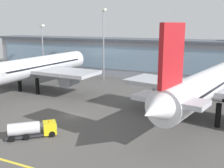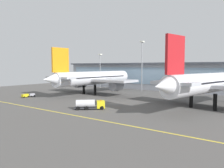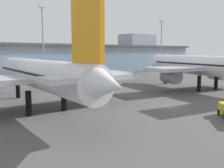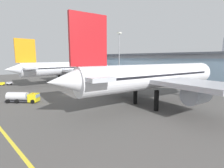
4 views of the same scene
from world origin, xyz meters
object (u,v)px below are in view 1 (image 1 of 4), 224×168
(fuel_tanker_truck, at_px, (33,129))
(apron_light_mast_centre, at_px, (42,41))
(apron_light_mast_west, at_px, (103,35))
(airliner_near_left, at_px, (35,67))
(airliner_near_right, at_px, (206,85))

(fuel_tanker_truck, bearing_deg, apron_light_mast_centre, 84.28)
(apron_light_mast_west, height_order, apron_light_mast_centre, apron_light_mast_west)
(airliner_near_left, relative_size, apron_light_mast_west, 2.09)
(airliner_near_left, height_order, fuel_tanker_truck, airliner_near_left)
(fuel_tanker_truck, relative_size, apron_light_mast_centre, 0.41)
(airliner_near_left, relative_size, fuel_tanker_truck, 6.52)
(airliner_near_right, relative_size, apron_light_mast_west, 2.07)
(apron_light_mast_west, relative_size, apron_light_mast_centre, 1.28)
(fuel_tanker_truck, xyz_separation_m, apron_light_mast_west, (-12.29, 52.35, 15.09))
(apron_light_mast_west, distance_m, apron_light_mast_centre, 28.93)
(fuel_tanker_truck, distance_m, apron_light_mast_west, 55.85)
(airliner_near_right, height_order, apron_light_mast_centre, airliner_near_right)
(airliner_near_right, bearing_deg, fuel_tanker_truck, 141.61)
(airliner_near_left, distance_m, apron_light_mast_centre, 31.22)
(airliner_near_right, xyz_separation_m, fuel_tanker_truck, (-27.26, -23.59, -6.07))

